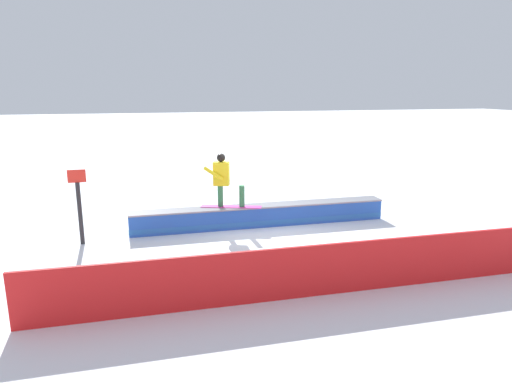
# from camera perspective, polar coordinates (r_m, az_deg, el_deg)

# --- Properties ---
(ground_plane) EXTENTS (120.00, 120.00, 0.00)m
(ground_plane) POSITION_cam_1_polar(r_m,az_deg,el_deg) (11.97, 0.68, -4.32)
(ground_plane) COLOR white
(grind_box) EXTENTS (6.87, 0.62, 0.57)m
(grind_box) POSITION_cam_1_polar(r_m,az_deg,el_deg) (11.89, 0.68, -3.13)
(grind_box) COLOR blue
(grind_box) RESTS_ON ground_plane
(snowboarder) EXTENTS (1.59, 0.77, 1.41)m
(snowboarder) POSITION_cam_1_polar(r_m,az_deg,el_deg) (11.49, -4.17, 1.74)
(snowboarder) COLOR #BD2E8F
(snowboarder) RESTS_ON grind_box
(safety_fence) EXTENTS (10.20, 0.21, 0.95)m
(safety_fence) POSITION_cam_1_polar(r_m,az_deg,el_deg) (8.03, 8.91, -9.85)
(safety_fence) COLOR red
(safety_fence) RESTS_ON ground_plane
(trail_marker) EXTENTS (0.40, 0.10, 1.79)m
(trail_marker) POSITION_cam_1_polar(r_m,az_deg,el_deg) (11.10, -21.81, -1.51)
(trail_marker) COLOR #262628
(trail_marker) RESTS_ON ground_plane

